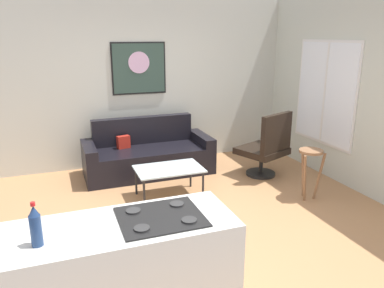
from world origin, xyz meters
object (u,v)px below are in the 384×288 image
object	(u,v)px
bar_stool	(310,162)
soda_bottle	(36,226)
wall_painting	(139,68)
coffee_table	(169,171)
armchair	(267,147)
couch	(148,156)

from	to	relation	value
bar_stool	soda_bottle	world-z (taller)	soda_bottle
soda_bottle	wall_painting	bearing A→B (deg)	68.48
coffee_table	bar_stool	size ratio (longest dim) A/B	1.30
armchair	bar_stool	size ratio (longest dim) A/B	1.48
armchair	soda_bottle	bearing A→B (deg)	-141.42
coffee_table	bar_stool	distance (m)	1.92
couch	armchair	xyz separation A→B (m)	(1.71, -0.82, 0.20)
coffee_table	armchair	distance (m)	1.69
coffee_table	soda_bottle	world-z (taller)	soda_bottle
armchair	bar_stool	bearing A→B (deg)	-83.81
wall_painting	couch	bearing A→B (deg)	-93.07
armchair	soda_bottle	xyz separation A→B (m)	(-3.24, -2.58, 0.55)
bar_stool	soda_bottle	distance (m)	3.76
wall_painting	bar_stool	bearing A→B (deg)	-52.16
couch	soda_bottle	distance (m)	3.81
bar_stool	soda_bottle	xyz separation A→B (m)	(-3.34, -1.65, 0.50)
couch	coffee_table	world-z (taller)	couch
bar_stool	soda_bottle	size ratio (longest dim) A/B	2.36
couch	coffee_table	distance (m)	1.06
coffee_table	bar_stool	world-z (taller)	bar_stool
armchair	bar_stool	xyz separation A→B (m)	(0.10, -0.94, 0.05)
armchair	wall_painting	world-z (taller)	wall_painting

